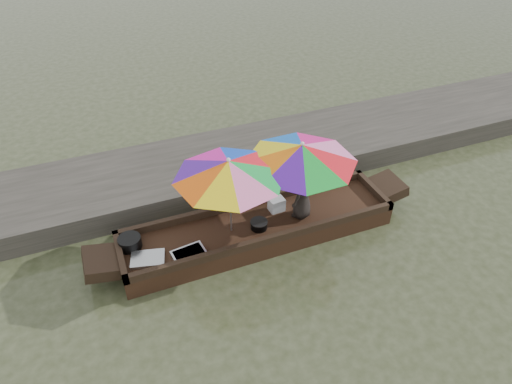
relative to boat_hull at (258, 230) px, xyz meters
name	(u,v)px	position (x,y,z in m)	size (l,w,h in m)	color
water	(258,237)	(0.00, 0.00, -0.17)	(80.00, 80.00, 0.00)	#30361C
dock	(221,165)	(0.00, 2.20, 0.08)	(22.00, 2.20, 0.50)	#2D2B26
boat_hull	(258,230)	(0.00, 0.00, 0.00)	(5.05, 1.20, 0.35)	black
cooking_pot	(130,242)	(-2.27, 0.24, 0.28)	(0.40, 0.40, 0.21)	black
tray_crayfish	(189,255)	(-1.39, -0.36, 0.22)	(0.56, 0.39, 0.09)	silver
tray_scallop	(148,259)	(-2.06, -0.18, 0.21)	(0.56, 0.39, 0.06)	silver
charcoal_grill	(259,225)	(-0.03, -0.13, 0.24)	(0.30, 0.30, 0.14)	black
supply_bag	(277,204)	(0.47, 0.23, 0.30)	(0.28, 0.22, 0.26)	silver
vendor	(303,192)	(0.84, -0.08, 0.72)	(0.54, 0.35, 1.09)	black
umbrella_bow	(230,196)	(-0.52, 0.00, 0.95)	(1.89, 1.89, 1.55)	red
umbrella_stern	(300,179)	(0.80, 0.00, 0.95)	(1.97, 1.97, 1.55)	pink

